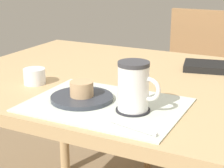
{
  "coord_description": "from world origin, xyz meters",
  "views": [
    {
      "loc": [
        0.52,
        -1.1,
        1.08
      ],
      "look_at": [
        0.07,
        -0.22,
        0.76
      ],
      "focal_mm": 60.0,
      "sensor_mm": 36.0,
      "label": 1
    }
  ],
  "objects_px": {
    "wooden_chair": "(197,84)",
    "coffee_mug": "(134,86)",
    "dining_table": "(122,98)",
    "pastry": "(82,89)",
    "small_book": "(209,67)",
    "pastry_plate": "(82,98)",
    "sugar_bowl": "(35,76)"
  },
  "relations": [
    {
      "from": "pastry",
      "to": "coffee_mug",
      "type": "xyz_separation_m",
      "value": [
        0.16,
        -0.01,
        0.04
      ]
    },
    {
      "from": "coffee_mug",
      "to": "small_book",
      "type": "relative_size",
      "value": 0.7
    },
    {
      "from": "pastry",
      "to": "dining_table",
      "type": "bearing_deg",
      "value": 90.24
    },
    {
      "from": "dining_table",
      "to": "pastry",
      "type": "bearing_deg",
      "value": -89.76
    },
    {
      "from": "sugar_bowl",
      "to": "pastry_plate",
      "type": "bearing_deg",
      "value": -17.55
    },
    {
      "from": "coffee_mug",
      "to": "small_book",
      "type": "bearing_deg",
      "value": 80.54
    },
    {
      "from": "sugar_bowl",
      "to": "coffee_mug",
      "type": "bearing_deg",
      "value": -11.79
    },
    {
      "from": "pastry_plate",
      "to": "sugar_bowl",
      "type": "relative_size",
      "value": 2.5
    },
    {
      "from": "wooden_chair",
      "to": "coffee_mug",
      "type": "relative_size",
      "value": 6.71
    },
    {
      "from": "coffee_mug",
      "to": "sugar_bowl",
      "type": "distance_m",
      "value": 0.39
    },
    {
      "from": "wooden_chair",
      "to": "sugar_bowl",
      "type": "relative_size",
      "value": 12.11
    },
    {
      "from": "wooden_chair",
      "to": "small_book",
      "type": "relative_size",
      "value": 4.71
    },
    {
      "from": "dining_table",
      "to": "pastry",
      "type": "height_order",
      "value": "pastry"
    },
    {
      "from": "wooden_chair",
      "to": "small_book",
      "type": "xyz_separation_m",
      "value": [
        0.17,
        -0.56,
        0.26
      ]
    },
    {
      "from": "pastry",
      "to": "sugar_bowl",
      "type": "height_order",
      "value": "pastry"
    },
    {
      "from": "dining_table",
      "to": "coffee_mug",
      "type": "xyz_separation_m",
      "value": [
        0.16,
        -0.27,
        0.15
      ]
    },
    {
      "from": "wooden_chair",
      "to": "coffee_mug",
      "type": "height_order",
      "value": "coffee_mug"
    },
    {
      "from": "dining_table",
      "to": "small_book",
      "type": "relative_size",
      "value": 6.34
    },
    {
      "from": "coffee_mug",
      "to": "sugar_bowl",
      "type": "relative_size",
      "value": 1.81
    },
    {
      "from": "pastry_plate",
      "to": "pastry",
      "type": "height_order",
      "value": "pastry"
    },
    {
      "from": "dining_table",
      "to": "pastry_plate",
      "type": "bearing_deg",
      "value": -89.76
    },
    {
      "from": "dining_table",
      "to": "small_book",
      "type": "xyz_separation_m",
      "value": [
        0.25,
        0.22,
        0.09
      ]
    },
    {
      "from": "pastry_plate",
      "to": "sugar_bowl",
      "type": "height_order",
      "value": "sugar_bowl"
    },
    {
      "from": "pastry",
      "to": "small_book",
      "type": "relative_size",
      "value": 0.36
    },
    {
      "from": "sugar_bowl",
      "to": "pastry",
      "type": "bearing_deg",
      "value": -17.55
    },
    {
      "from": "dining_table",
      "to": "pastry_plate",
      "type": "distance_m",
      "value": 0.27
    },
    {
      "from": "sugar_bowl",
      "to": "dining_table",
      "type": "bearing_deg",
      "value": 41.43
    },
    {
      "from": "pastry",
      "to": "coffee_mug",
      "type": "distance_m",
      "value": 0.17
    },
    {
      "from": "pastry_plate",
      "to": "small_book",
      "type": "relative_size",
      "value": 0.97
    },
    {
      "from": "wooden_chair",
      "to": "pastry_plate",
      "type": "xyz_separation_m",
      "value": [
        -0.07,
        -1.05,
        0.25
      ]
    },
    {
      "from": "coffee_mug",
      "to": "pastry_plate",
      "type": "bearing_deg",
      "value": 176.41
    },
    {
      "from": "coffee_mug",
      "to": "dining_table",
      "type": "bearing_deg",
      "value": 120.88
    }
  ]
}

